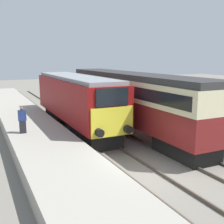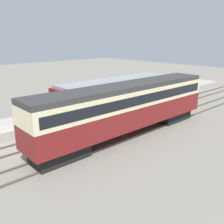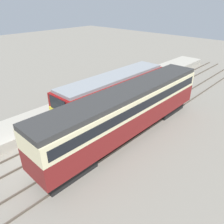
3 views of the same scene
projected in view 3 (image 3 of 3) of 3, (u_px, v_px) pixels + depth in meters
name	position (u px, v px, depth m)	size (l,w,h in m)	color
ground_plane	(24.00, 159.00, 15.43)	(120.00, 120.00, 0.00)	slate
platform_left	(81.00, 104.00, 22.40)	(3.50, 50.00, 0.83)	#9E998C
rails_near_track	(79.00, 130.00, 18.63)	(1.51, 60.00, 0.14)	#4C4238
rails_far_track	(108.00, 147.00, 16.56)	(1.50, 60.00, 0.14)	#4C4238
locomotive	(114.00, 94.00, 20.44)	(2.70, 12.60, 3.93)	black
passenger_carriage	(128.00, 109.00, 16.92)	(2.75, 16.49, 4.15)	black
person_on_platform	(65.00, 95.00, 21.54)	(0.44, 0.26, 1.58)	black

